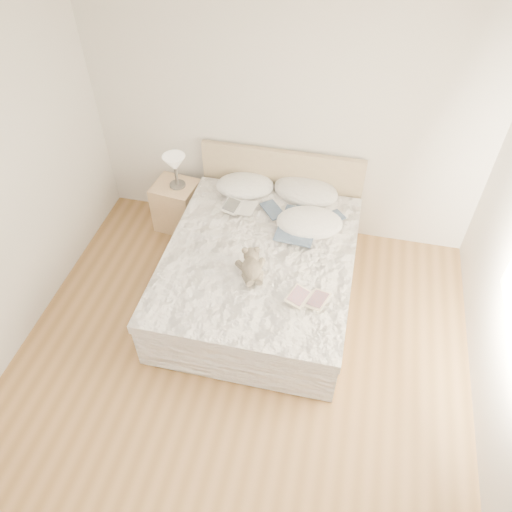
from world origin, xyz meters
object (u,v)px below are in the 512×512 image
Objects in this scene: bed at (261,269)px; childrens_book at (308,299)px; photo_book at (239,207)px; teddy_bear at (252,274)px; nightstand at (177,205)px; table_lamp at (175,165)px.

childrens_book is at bearing -46.15° from bed.
teddy_bear is (0.33, -0.87, 0.02)m from photo_book.
bed is at bearing -34.03° from nightstand.
bed reaches higher than childrens_book.
nightstand is 2.12m from childrens_book.
bed reaches higher than teddy_bear.
teddy_bear is (-0.52, 0.15, 0.02)m from childrens_book.
table_lamp is 1.59m from teddy_bear.
childrens_book is (1.64, -1.30, 0.35)m from nightstand.
table_lamp reaches higher than childrens_book.
nightstand is 1.69× the size of childrens_book.
teddy_bear reaches higher than nightstand.
table_lamp reaches higher than teddy_bear.
bed is 3.83× the size of nightstand.
nightstand is at bearing -173.08° from table_lamp.
bed is 6.30× the size of photo_book.
nightstand is at bearing 168.33° from photo_book.
childrens_book is at bearing -39.09° from table_lamp.
table_lamp reaches higher than photo_book.
bed is at bearing 153.39° from childrens_book.
nightstand is at bearing 161.20° from childrens_book.
bed is 0.52m from teddy_bear.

